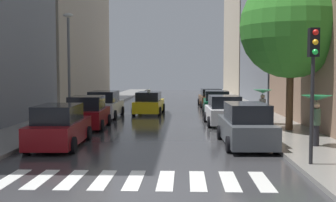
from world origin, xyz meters
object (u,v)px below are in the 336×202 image
Objects in this scene: traffic_light_right_corner at (313,65)px; taxi_midroad at (149,103)px; parked_car_right_third at (217,103)px; parked_car_right_fourth at (211,98)px; parked_car_left_nearest at (59,127)px; parked_car_left_third at (105,105)px; parked_car_right_nearest at (246,126)px; street_tree_right at (291,27)px; lamp_post_left at (69,59)px; pedestrian_foreground at (316,107)px; pedestrian_by_kerb at (263,98)px; parked_car_right_second at (224,111)px; parked_car_left_second at (87,113)px.

taxi_midroad is at bearing 111.17° from traffic_light_right_corner.
parked_car_right_fourth is at bearing 2.05° from parked_car_right_third.
parked_car_right_third reaches higher than parked_car_right_fourth.
parked_car_left_third is (-0.26, 10.90, 0.03)m from parked_car_left_nearest.
street_tree_right is (2.75, 3.79, 4.49)m from parked_car_right_nearest.
traffic_light_right_corner reaches higher than parked_car_right_nearest.
traffic_light_right_corner is 15.91m from lamp_post_left.
pedestrian_foreground is at bearing 70.35° from traffic_light_right_corner.
parked_car_left_nearest is 12.19m from street_tree_right.
parked_car_left_third is 1.03× the size of taxi_midroad.
taxi_midroad is 2.35× the size of pedestrian_by_kerb.
street_tree_right is at bearing -137.48° from taxi_midroad.
parked_car_right_second is 0.88× the size of parked_car_right_fourth.
parked_car_right_fourth is at bearing 52.31° from lamp_post_left.
taxi_midroad is at bearing 139.85° from parked_car_right_fourth.
parked_car_left_third reaches higher than parked_car_right_third.
street_tree_right reaches higher than pedestrian_foreground.
pedestrian_by_kerb is at bearing -132.85° from taxi_midroad.
street_tree_right reaches higher than traffic_light_right_corner.
traffic_light_right_corner is 0.67× the size of lamp_post_left.
parked_car_right_nearest reaches higher than parked_car_right_third.
parked_car_left_second is 0.90× the size of taxi_midroad.
traffic_light_right_corner is (9.44, -14.44, 2.45)m from parked_car_left_third.
traffic_light_right_corner is (1.46, -4.06, 2.45)m from parked_car_right_nearest.
lamp_post_left is (-11.37, 1.31, 2.30)m from pedestrian_by_kerb.
parked_car_right_nearest is at bearing -156.27° from taxi_midroad.
parked_car_right_third is at bearing -89.11° from taxi_midroad.
parked_car_left_second is 16.40m from parked_car_right_fourth.
lamp_post_left reaches higher than parked_car_right_fourth.
parked_car_right_nearest is at bearing -88.31° from parked_car_left_nearest.
pedestrian_foreground is at bearing -160.84° from parked_car_right_second.
parked_car_right_third is at bearing -70.80° from parked_car_left_third.
street_tree_right is (3.01, -2.97, 4.52)m from parked_car_right_second.
parked_car_left_third is at bearing 86.88° from pedestrian_by_kerb.
parked_car_left_second is 7.81m from parked_car_right_second.
parked_car_right_nearest is 6.49m from street_tree_right.
taxi_midroad is (2.78, 2.76, -0.07)m from parked_car_left_third.
parked_car_left_nearest is 11.66m from pedestrian_by_kerb.
parked_car_left_nearest reaches higher than parked_car_right_second.
parked_car_left_second is 0.64× the size of lamp_post_left.
parked_car_left_nearest is 1.12× the size of parked_car_left_second.
pedestrian_foreground is 1.04× the size of pedestrian_by_kerb.
lamp_post_left is at bearing 83.94° from parked_car_right_second.
parked_car_right_second is (7.59, 1.82, -0.02)m from parked_car_left_second.
lamp_post_left is at bearing 144.97° from taxi_midroad.
parked_car_right_second is 2.10× the size of pedestrian_by_kerb.
street_tree_right reaches higher than parked_car_right_nearest.
taxi_midroad is at bearing 52.81° from lamp_post_left.
parked_car_right_second is 0.53× the size of street_tree_right.
lamp_post_left reaches higher than pedestrian_by_kerb.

